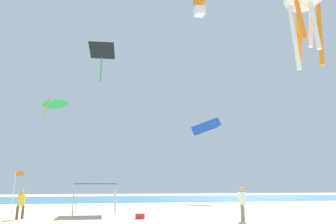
{
  "coord_description": "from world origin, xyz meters",
  "views": [
    {
      "loc": [
        -3.98,
        -17.86,
        2.09
      ],
      "look_at": [
        0.9,
        6.92,
        7.97
      ],
      "focal_mm": 33.31,
      "sensor_mm": 36.0,
      "label": 1
    }
  ],
  "objects_px": {
    "person_leftmost": "(242,201)",
    "kite_box_orange": "(199,6)",
    "canopy_tent": "(96,185)",
    "kite_parafoil_blue": "(206,127)",
    "cooler_box": "(140,216)",
    "kite_delta_green": "(55,102)",
    "kite_diamond_black": "(102,52)",
    "kite_octopus_white": "(303,1)",
    "person_near_tent": "(21,202)",
    "banner_flag": "(15,187)"
  },
  "relations": [
    {
      "from": "person_near_tent",
      "to": "banner_flag",
      "type": "xyz_separation_m",
      "value": [
        -1.3,
        3.47,
        0.84
      ]
    },
    {
      "from": "person_near_tent",
      "to": "kite_octopus_white",
      "type": "relative_size",
      "value": 0.24
    },
    {
      "from": "kite_octopus_white",
      "to": "kite_box_orange",
      "type": "relative_size",
      "value": 3.17
    },
    {
      "from": "banner_flag",
      "to": "kite_parafoil_blue",
      "type": "relative_size",
      "value": 0.75
    },
    {
      "from": "cooler_box",
      "to": "kite_parafoil_blue",
      "type": "relative_size",
      "value": 0.14
    },
    {
      "from": "canopy_tent",
      "to": "kite_parafoil_blue",
      "type": "bearing_deg",
      "value": 50.68
    },
    {
      "from": "kite_octopus_white",
      "to": "kite_delta_green",
      "type": "bearing_deg",
      "value": 108.32
    },
    {
      "from": "kite_diamond_black",
      "to": "kite_box_orange",
      "type": "bearing_deg",
      "value": -17.91
    },
    {
      "from": "cooler_box",
      "to": "kite_parafoil_blue",
      "type": "distance_m",
      "value": 25.33
    },
    {
      "from": "person_near_tent",
      "to": "person_leftmost",
      "type": "xyz_separation_m",
      "value": [
        13.22,
        -3.37,
        0.08
      ]
    },
    {
      "from": "kite_octopus_white",
      "to": "kite_box_orange",
      "type": "xyz_separation_m",
      "value": [
        -5.75,
        10.26,
        5.11
      ]
    },
    {
      "from": "person_leftmost",
      "to": "kite_parafoil_blue",
      "type": "bearing_deg",
      "value": 22.17
    },
    {
      "from": "canopy_tent",
      "to": "kite_box_orange",
      "type": "height_order",
      "value": "kite_box_orange"
    },
    {
      "from": "person_leftmost",
      "to": "cooler_box",
      "type": "relative_size",
      "value": 3.35
    },
    {
      "from": "kite_box_orange",
      "to": "kite_delta_green",
      "type": "bearing_deg",
      "value": -120.14
    },
    {
      "from": "person_leftmost",
      "to": "banner_flag",
      "type": "relative_size",
      "value": 0.63
    },
    {
      "from": "kite_octopus_white",
      "to": "kite_delta_green",
      "type": "xyz_separation_m",
      "value": [
        -21.81,
        18.02,
        -5.07
      ]
    },
    {
      "from": "kite_diamond_black",
      "to": "kite_box_orange",
      "type": "distance_m",
      "value": 12.54
    },
    {
      "from": "kite_parafoil_blue",
      "to": "kite_delta_green",
      "type": "xyz_separation_m",
      "value": [
        -19.83,
        -2.45,
        1.84
      ]
    },
    {
      "from": "canopy_tent",
      "to": "person_leftmost",
      "type": "bearing_deg",
      "value": -31.93
    },
    {
      "from": "canopy_tent",
      "to": "person_near_tent",
      "type": "distance_m",
      "value": 5.03
    },
    {
      "from": "person_leftmost",
      "to": "kite_parafoil_blue",
      "type": "height_order",
      "value": "kite_parafoil_blue"
    },
    {
      "from": "canopy_tent",
      "to": "banner_flag",
      "type": "height_order",
      "value": "banner_flag"
    },
    {
      "from": "banner_flag",
      "to": "cooler_box",
      "type": "height_order",
      "value": "banner_flag"
    },
    {
      "from": "kite_diamond_black",
      "to": "kite_box_orange",
      "type": "relative_size",
      "value": 1.89
    },
    {
      "from": "person_near_tent",
      "to": "kite_box_orange",
      "type": "xyz_separation_m",
      "value": [
        14.79,
        9.1,
        20.94
      ]
    },
    {
      "from": "kite_octopus_white",
      "to": "kite_diamond_black",
      "type": "relative_size",
      "value": 1.68
    },
    {
      "from": "person_near_tent",
      "to": "cooler_box",
      "type": "distance_m",
      "value": 7.47
    },
    {
      "from": "person_near_tent",
      "to": "kite_diamond_black",
      "type": "bearing_deg",
      "value": 49.83
    },
    {
      "from": "cooler_box",
      "to": "canopy_tent",
      "type": "bearing_deg",
      "value": 131.24
    },
    {
      "from": "kite_parafoil_blue",
      "to": "kite_diamond_black",
      "type": "relative_size",
      "value": 0.93
    },
    {
      "from": "kite_diamond_black",
      "to": "kite_box_orange",
      "type": "xyz_separation_m",
      "value": [
        10.74,
        -4.56,
        4.6
      ]
    },
    {
      "from": "kite_parafoil_blue",
      "to": "cooler_box",
      "type": "bearing_deg",
      "value": 75.88
    },
    {
      "from": "kite_diamond_black",
      "to": "person_near_tent",
      "type": "bearing_deg",
      "value": -101.45
    },
    {
      "from": "kite_parafoil_blue",
      "to": "kite_octopus_white",
      "type": "xyz_separation_m",
      "value": [
        1.98,
        -20.47,
        6.91
      ]
    },
    {
      "from": "canopy_tent",
      "to": "kite_box_orange",
      "type": "distance_m",
      "value": 23.52
    },
    {
      "from": "kite_delta_green",
      "to": "kite_box_orange",
      "type": "bearing_deg",
      "value": -78.27
    },
    {
      "from": "person_leftmost",
      "to": "banner_flag",
      "type": "bearing_deg",
      "value": 100.2
    },
    {
      "from": "person_leftmost",
      "to": "banner_flag",
      "type": "xyz_separation_m",
      "value": [
        -14.52,
        6.84,
        0.75
      ]
    },
    {
      "from": "person_leftmost",
      "to": "kite_box_orange",
      "type": "height_order",
      "value": "kite_box_orange"
    },
    {
      "from": "canopy_tent",
      "to": "kite_diamond_black",
      "type": "relative_size",
      "value": 0.65
    },
    {
      "from": "cooler_box",
      "to": "kite_diamond_black",
      "type": "relative_size",
      "value": 0.13
    },
    {
      "from": "cooler_box",
      "to": "kite_box_orange",
      "type": "bearing_deg",
      "value": 53.98
    },
    {
      "from": "cooler_box",
      "to": "kite_delta_green",
      "type": "bearing_deg",
      "value": 115.47
    },
    {
      "from": "kite_parafoil_blue",
      "to": "kite_octopus_white",
      "type": "height_order",
      "value": "kite_octopus_white"
    },
    {
      "from": "canopy_tent",
      "to": "person_leftmost",
      "type": "relative_size",
      "value": 1.49
    },
    {
      "from": "kite_parafoil_blue",
      "to": "kite_octopus_white",
      "type": "bearing_deg",
      "value": 110.16
    },
    {
      "from": "kite_diamond_black",
      "to": "person_leftmost",
      "type": "bearing_deg",
      "value": -56.62
    },
    {
      "from": "canopy_tent",
      "to": "person_leftmost",
      "type": "height_order",
      "value": "canopy_tent"
    },
    {
      "from": "kite_octopus_white",
      "to": "kite_diamond_black",
      "type": "bearing_deg",
      "value": 105.95
    }
  ]
}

